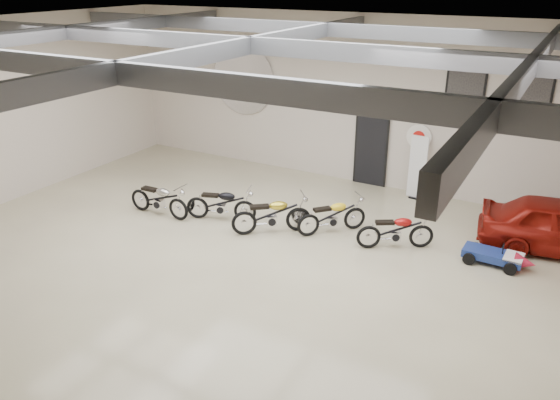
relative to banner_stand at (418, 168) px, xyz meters
The scene contains 17 objects.
floor 5.95m from the banner_stand, 110.56° to the right, with size 16.00×12.00×0.01m, color #BFB692.
ceiling 7.14m from the banner_stand, 110.56° to the right, with size 16.00×12.00×0.01m, color slate.
back_wall 2.64m from the banner_stand, 166.38° to the left, with size 16.00×0.02×5.00m, color beige.
left_wall 11.57m from the banner_stand, 151.34° to the right, with size 0.02×12.00×5.00m, color beige.
ceiling_beams 7.01m from the banner_stand, 110.56° to the right, with size 15.80×11.80×0.32m, color #5B5D63, non-canonical shape.
door 1.63m from the banner_stand, 163.94° to the left, with size 0.92×0.08×2.10m, color black.
logo_plaque 6.36m from the banner_stand, behind, with size 2.30×0.06×1.16m, color silver, non-canonical shape.
poster_left 2.41m from the banner_stand, 26.15° to the left, with size 1.05×0.08×1.35m, color black, non-canonical shape.
poster_mid 3.37m from the banner_stand, 10.28° to the left, with size 1.05×0.08×1.35m, color black, non-canonical shape.
oil_sign 0.90m from the banner_stand, 109.90° to the left, with size 0.72×0.10×0.72m, color white, non-canonical shape.
banner_stand is the anchor object (origin of this frame).
motorcycle_silver 7.23m from the banner_stand, 141.58° to the right, with size 1.87×0.58×0.97m, color silver, non-canonical shape.
motorcycle_black 5.65m from the banner_stand, 135.60° to the right, with size 1.84×0.57×0.96m, color silver, non-canonical shape.
motorcycle_gold 4.70m from the banner_stand, 122.22° to the right, with size 1.95×0.60×1.01m, color silver, non-canonical shape.
motorcycle_yellow 3.46m from the banner_stand, 110.33° to the right, with size 1.79×0.56×0.93m, color silver, non-canonical shape.
motorcycle_red 3.32m from the banner_stand, 82.13° to the right, with size 1.78×0.55×0.93m, color silver, non-canonical shape.
go_kart 4.07m from the banner_stand, 47.05° to the right, with size 1.55×0.70×0.56m, color navy, non-canonical shape.
Camera 1 is at (5.72, -9.11, 6.05)m, focal length 35.00 mm.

